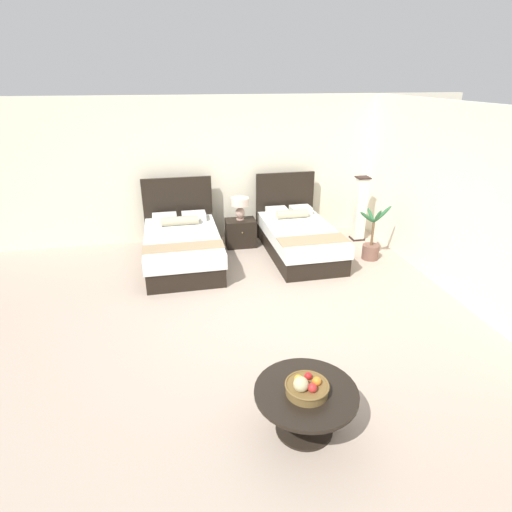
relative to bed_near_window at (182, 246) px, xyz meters
The scene contains 11 objects.
ground_plane 2.25m from the bed_near_window, 61.96° to the right, with size 9.37×9.95×0.02m, color tan.
wall_back 1.90m from the bed_near_window, 49.28° to the left, with size 9.37×0.12×2.70m, color #EEE5C9.
wall_side_right 4.35m from the bed_near_window, 21.66° to the right, with size 0.12×5.55×2.70m, color silver.
bed_near_window is the anchor object (origin of this frame).
bed_near_corner 2.09m from the bed_near_window, ahead, with size 1.18×2.14×1.29m.
nightstand 1.26m from the bed_near_window, 27.71° to the left, with size 0.56×0.42×0.52m.
table_lamp 1.36m from the bed_near_window, 28.51° to the left, with size 0.34×0.34×0.42m.
coffee_table 4.12m from the bed_near_window, 76.61° to the right, with size 0.93×0.93×0.45m.
fruit_bowl 4.15m from the bed_near_window, 76.88° to the right, with size 0.39×0.39×0.21m.
floor_lamp_corner 3.50m from the bed_near_window, ahead, with size 0.24×0.24×1.25m.
potted_palm 3.31m from the bed_near_window, ahead, with size 0.65×0.47×0.97m.
Camera 1 is at (-1.10, -4.82, 3.03)m, focal length 29.31 mm.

